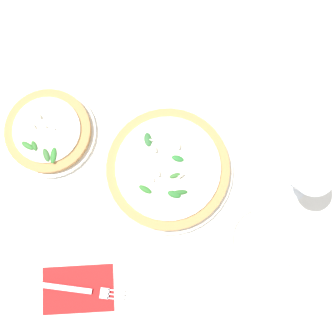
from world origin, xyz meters
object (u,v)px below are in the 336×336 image
fork (81,290)px  side_plate_white (264,240)px  pizza_arugula_main (168,169)px  wine_glass (306,178)px  pizza_personal_side (49,132)px

fork → side_plate_white: (0.43, 0.05, 0.00)m
pizza_arugula_main → wine_glass: (0.28, -0.07, 0.10)m
pizza_arugula_main → pizza_personal_side: 0.30m
wine_glass → side_plate_white: size_ratio=0.97×
fork → pizza_personal_side: bearing=110.8°
pizza_personal_side → fork: size_ratio=1.14×
side_plate_white → wine_glass: bearing=54.3°
pizza_arugula_main → wine_glass: 0.31m
pizza_arugula_main → wine_glass: wine_glass is taller
pizza_arugula_main → pizza_personal_side: size_ratio=1.38×
wine_glass → side_plate_white: wine_glass is taller
pizza_personal_side → wine_glass: (0.55, -0.20, 0.10)m
wine_glass → fork: wine_glass is taller
pizza_arugula_main → fork: 0.34m
pizza_arugula_main → side_plate_white: size_ratio=1.91×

